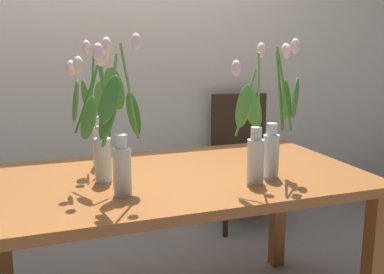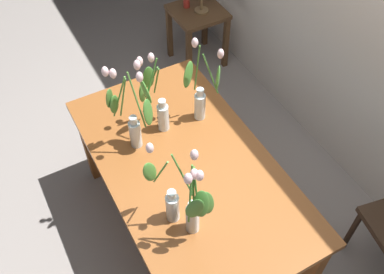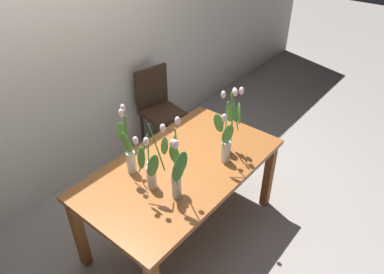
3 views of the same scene
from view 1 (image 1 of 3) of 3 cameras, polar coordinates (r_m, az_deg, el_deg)
name	(u,v)px [view 1 (image 1 of 3)]	position (r m, az deg, el deg)	size (l,w,h in m)	color
room_wall_rear	(115,33)	(3.18, -9.60, 12.66)	(9.00, 0.10, 2.70)	silver
dining_table	(177,195)	(1.99, -1.89, -7.21)	(1.60, 0.90, 0.74)	brown
tulip_vase_0	(253,140)	(1.82, 7.67, -0.32)	(0.21, 0.26, 0.56)	silver
tulip_vase_1	(99,127)	(2.09, -11.63, 1.22)	(0.16, 0.24, 0.57)	silver
tulip_vase_2	(98,132)	(1.82, -11.67, 0.61)	(0.22, 0.18, 0.58)	silver
tulip_vase_3	(279,127)	(1.92, 10.78, 1.29)	(0.16, 0.17, 0.57)	silver
tulip_vase_4	(120,140)	(1.65, -9.04, -0.35)	(0.21, 0.23, 0.59)	silver
dining_chair	(242,152)	(3.27, 6.22, -1.87)	(0.47, 0.47, 0.93)	#382619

